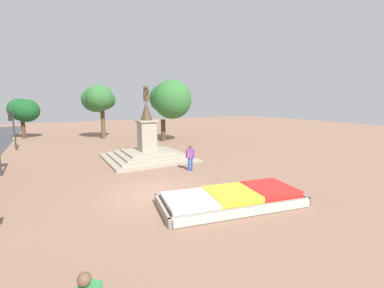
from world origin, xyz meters
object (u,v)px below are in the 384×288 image
(traffic_light_far_corner, at_px, (12,124))
(flower_planter, at_px, (233,199))
(statue_monument, at_px, (147,149))
(pedestrian_near_planter, at_px, (190,156))

(traffic_light_far_corner, bearing_deg, flower_planter, -63.95)
(statue_monument, relative_size, traffic_light_far_corner, 1.76)
(flower_planter, height_order, pedestrian_near_planter, pedestrian_near_planter)
(statue_monument, relative_size, pedestrian_near_planter, 3.72)
(flower_planter, height_order, traffic_light_far_corner, traffic_light_far_corner)
(flower_planter, relative_size, pedestrian_near_planter, 3.92)
(traffic_light_far_corner, bearing_deg, statue_monument, -44.10)
(statue_monument, xyz_separation_m, traffic_light_far_corner, (-8.96, 8.69, 1.61))
(pedestrian_near_planter, bearing_deg, flower_planter, -100.27)
(flower_planter, height_order, statue_monument, statue_monument)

